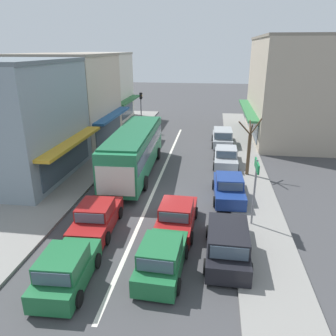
{
  "coord_description": "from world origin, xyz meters",
  "views": [
    {
      "loc": [
        3.57,
        -17.89,
        8.65
      ],
      "look_at": [
        0.76,
        2.17,
        1.2
      ],
      "focal_mm": 35.0,
      "sensor_mm": 36.0,
      "label": 1
    }
  ],
  "objects": [
    {
      "name": "ground_plane",
      "position": [
        0.0,
        0.0,
        0.0
      ],
      "size": [
        140.0,
        140.0,
        0.0
      ],
      "primitive_type": "plane",
      "color": "#3F3F42"
    },
    {
      "name": "lane_centre_line",
      "position": [
        0.0,
        4.0,
        0.0
      ],
      "size": [
        0.2,
        28.0,
        0.01
      ],
      "primitive_type": "cube",
      "color": "silver",
      "rests_on": "ground"
    },
    {
      "name": "sidewalk_left",
      "position": [
        -6.8,
        6.0,
        0.07
      ],
      "size": [
        5.2,
        44.0,
        0.14
      ],
      "primitive_type": "cube",
      "color": "gray",
      "rests_on": "ground"
    },
    {
      "name": "kerb_right",
      "position": [
        6.2,
        6.0,
        0.06
      ],
      "size": [
        2.8,
        44.0,
        0.12
      ],
      "primitive_type": "cube",
      "color": "gray",
      "rests_on": "ground"
    },
    {
      "name": "shopfront_corner_near",
      "position": [
        -10.18,
        2.27,
        3.99
      ],
      "size": [
        8.96,
        9.17,
        8.0
      ],
      "color": "#84939E",
      "rests_on": "ground"
    },
    {
      "name": "shopfront_mid_block",
      "position": [
        -10.18,
        11.67,
        4.09
      ],
      "size": [
        8.93,
        9.24,
        8.19
      ],
      "color": "beige",
      "rests_on": "ground"
    },
    {
      "name": "shopfront_far_end",
      "position": [
        -10.18,
        21.17,
        4.07
      ],
      "size": [
        7.1,
        8.98,
        8.16
      ],
      "color": "silver",
      "rests_on": "ground"
    },
    {
      "name": "building_right_far",
      "position": [
        11.48,
        16.53,
        4.87
      ],
      "size": [
        9.0,
        13.67,
        9.75
      ],
      "color": "#B2A38E",
      "rests_on": "ground"
    },
    {
      "name": "city_bus",
      "position": [
        -1.94,
        4.03,
        1.88
      ],
      "size": [
        2.99,
        10.93,
        3.23
      ],
      "color": "#237A4C",
      "rests_on": "ground"
    },
    {
      "name": "hatchback_queue_gap_filler",
      "position": [
        -1.72,
        -8.18,
        0.71
      ],
      "size": [
        1.94,
        3.77,
        1.54
      ],
      "color": "#1E6638",
      "rests_on": "ground"
    },
    {
      "name": "sedan_behind_bus_mid",
      "position": [
        1.98,
        -3.41,
        0.66
      ],
      "size": [
        1.99,
        4.25,
        1.47
      ],
      "color": "maroon",
      "rests_on": "ground"
    },
    {
      "name": "hatchback_queue_far_back",
      "position": [
        1.78,
        -6.98,
        0.71
      ],
      "size": [
        1.95,
        3.77,
        1.54
      ],
      "color": "#1E6638",
      "rests_on": "ground"
    },
    {
      "name": "sedan_adjacent_lane_trail",
      "position": [
        -1.99,
        -4.01,
        0.66
      ],
      "size": [
        2.02,
        4.27,
        1.47
      ],
      "color": "maroon",
      "rests_on": "ground"
    },
    {
      "name": "parked_wagon_kerb_front",
      "position": [
        4.44,
        -5.46,
        0.75
      ],
      "size": [
        1.98,
        4.52,
        1.58
      ],
      "color": "black",
      "rests_on": "ground"
    },
    {
      "name": "parked_sedan_kerb_second",
      "position": [
        4.7,
        0.64,
        0.66
      ],
      "size": [
        2.01,
        4.26,
        1.47
      ],
      "color": "navy",
      "rests_on": "ground"
    },
    {
      "name": "parked_sedan_kerb_third",
      "position": [
        4.68,
        6.65,
        0.66
      ],
      "size": [
        1.94,
        4.22,
        1.47
      ],
      "color": "#9EA3A8",
      "rests_on": "ground"
    },
    {
      "name": "parked_wagon_kerb_rear",
      "position": [
        4.5,
        12.35,
        0.75
      ],
      "size": [
        1.99,
        4.53,
        1.58
      ],
      "color": "#9EA3A8",
      "rests_on": "ground"
    },
    {
      "name": "traffic_light_downstreet",
      "position": [
        -4.22,
        16.78,
        2.85
      ],
      "size": [
        0.33,
        0.24,
        4.2
      ],
      "color": "gray",
      "rests_on": "ground"
    },
    {
      "name": "directional_road_sign",
      "position": [
        5.77,
        -2.56,
        2.68
      ],
      "size": [
        0.1,
        1.4,
        3.6
      ],
      "color": "gray",
      "rests_on": "ground"
    },
    {
      "name": "street_tree_right",
      "position": [
        6.14,
        4.6,
        1.95
      ],
      "size": [
        1.59,
        1.67,
        4.2
      ],
      "color": "brown",
      "rests_on": "ground"
    },
    {
      "name": "pedestrian_with_handbag_near",
      "position": [
        -4.53,
        13.69,
        1.07
      ],
      "size": [
        0.65,
        0.32,
        1.63
      ],
      "color": "#232838",
      "rests_on": "sidewalk_left"
    }
  ]
}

